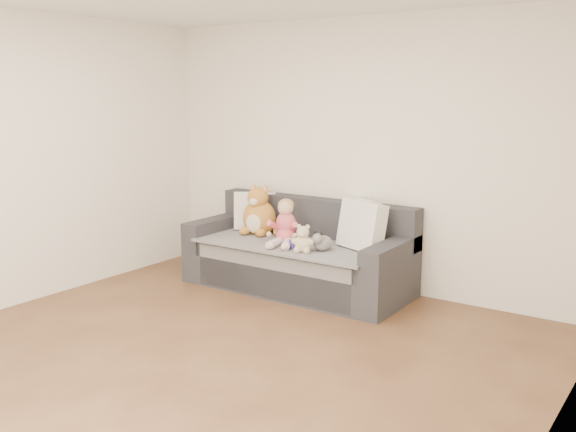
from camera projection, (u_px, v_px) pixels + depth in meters
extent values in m
plane|color=brown|center=(185.00, 372.00, 4.41)|extent=(5.00, 5.00, 0.00)
plane|color=white|center=(361.00, 155.00, 6.19)|extent=(4.50, 0.00, 4.50)
plane|color=white|center=(540.00, 225.00, 2.91)|extent=(0.00, 5.00, 5.00)
cube|color=#29292E|center=(297.00, 274.00, 6.25)|extent=(2.20, 0.90, 0.30)
cube|color=#29292E|center=(295.00, 252.00, 6.18)|extent=(1.90, 0.80, 0.15)
cube|color=#29292E|center=(316.00, 218.00, 6.44)|extent=(2.20, 0.20, 0.40)
cube|color=#29292E|center=(218.00, 232.00, 6.75)|extent=(0.20, 0.90, 0.30)
cube|color=#29292E|center=(391.00, 259.00, 5.64)|extent=(0.20, 0.90, 0.30)
cube|color=gray|center=(294.00, 244.00, 6.15)|extent=(1.85, 0.88, 0.02)
cube|color=gray|center=(270.00, 277.00, 5.88)|extent=(1.70, 0.02, 0.41)
cube|color=silver|center=(255.00, 211.00, 6.72)|extent=(0.47, 0.40, 0.41)
cube|color=silver|center=(358.00, 221.00, 6.11)|extent=(0.51, 0.41, 0.44)
cube|color=silver|center=(362.00, 226.00, 5.85)|extent=(0.53, 0.38, 0.46)
ellipsoid|color=#C04366|center=(286.00, 235.00, 6.12)|extent=(0.21, 0.17, 0.17)
ellipsoid|color=#C04366|center=(286.00, 223.00, 6.11)|extent=(0.20, 0.17, 0.22)
ellipsoid|color=#DBAA8C|center=(286.00, 208.00, 6.07)|extent=(0.15, 0.15, 0.15)
ellipsoid|color=tan|center=(286.00, 205.00, 6.08)|extent=(0.15, 0.15, 0.12)
cylinder|color=#C04366|center=(274.00, 226.00, 6.07)|extent=(0.06, 0.20, 0.13)
cylinder|color=#C04366|center=(294.00, 227.00, 6.02)|extent=(0.17, 0.19, 0.13)
ellipsoid|color=#DBAA8C|center=(269.00, 234.00, 6.02)|extent=(0.05, 0.05, 0.05)
ellipsoid|color=#DBAA8C|center=(295.00, 236.00, 5.95)|extent=(0.05, 0.05, 0.05)
cylinder|color=#E5B2C6|center=(275.00, 243.00, 5.98)|extent=(0.13, 0.27, 0.09)
cylinder|color=#E5B2C6|center=(287.00, 244.00, 5.95)|extent=(0.19, 0.26, 0.09)
ellipsoid|color=#DBAA8C|center=(269.00, 247.00, 5.86)|extent=(0.06, 0.08, 0.04)
ellipsoid|color=#DBAA8C|center=(285.00, 248.00, 5.82)|extent=(0.06, 0.08, 0.04)
ellipsoid|color=#B87529|center=(260.00, 218.00, 6.53)|extent=(0.35, 0.30, 0.37)
ellipsoid|color=beige|center=(254.00, 223.00, 6.43)|extent=(0.18, 0.08, 0.20)
ellipsoid|color=#B87529|center=(258.00, 198.00, 6.46)|extent=(0.21, 0.21, 0.21)
ellipsoid|color=beige|center=(253.00, 202.00, 6.38)|extent=(0.10, 0.07, 0.07)
cone|color=#B87529|center=(254.00, 187.00, 6.50)|extent=(0.09, 0.09, 0.07)
cone|color=pink|center=(253.00, 187.00, 6.49)|extent=(0.06, 0.06, 0.05)
cone|color=#B87529|center=(265.00, 188.00, 6.44)|extent=(0.09, 0.09, 0.07)
cone|color=pink|center=(265.00, 188.00, 6.43)|extent=(0.06, 0.06, 0.05)
ellipsoid|color=#B87529|center=(245.00, 231.00, 6.47)|extent=(0.10, 0.12, 0.08)
ellipsoid|color=#B87529|center=(261.00, 233.00, 6.38)|extent=(0.10, 0.12, 0.08)
cylinder|color=#B87529|center=(276.00, 230.00, 6.51)|extent=(0.20, 0.23, 0.09)
ellipsoid|color=beige|center=(303.00, 244.00, 5.78)|extent=(0.16, 0.14, 0.16)
ellipsoid|color=beige|center=(303.00, 232.00, 5.75)|extent=(0.11, 0.11, 0.11)
ellipsoid|color=beige|center=(299.00, 227.00, 5.76)|extent=(0.04, 0.04, 0.04)
ellipsoid|color=beige|center=(308.00, 227.00, 5.74)|extent=(0.04, 0.04, 0.04)
ellipsoid|color=beige|center=(302.00, 235.00, 5.71)|extent=(0.04, 0.04, 0.04)
ellipsoid|color=beige|center=(295.00, 241.00, 5.78)|extent=(0.06, 0.06, 0.06)
ellipsoid|color=beige|center=(311.00, 242.00, 5.74)|extent=(0.06, 0.06, 0.06)
ellipsoid|color=beige|center=(297.00, 250.00, 5.75)|extent=(0.06, 0.06, 0.06)
ellipsoid|color=beige|center=(307.00, 251.00, 5.73)|extent=(0.06, 0.06, 0.06)
ellipsoid|color=white|center=(323.00, 243.00, 5.83)|extent=(0.16, 0.20, 0.14)
ellipsoid|color=white|center=(318.00, 238.00, 5.74)|extent=(0.09, 0.09, 0.09)
ellipsoid|color=black|center=(316.00, 233.00, 5.77)|extent=(0.03, 0.03, 0.03)
ellipsoid|color=black|center=(322.00, 234.00, 5.73)|extent=(0.03, 0.03, 0.03)
cylinder|color=#443899|center=(292.00, 244.00, 5.90)|extent=(0.08, 0.08, 0.08)
cone|color=green|center=(292.00, 238.00, 5.89)|extent=(0.08, 0.08, 0.03)
cylinder|color=green|center=(290.00, 242.00, 5.94)|extent=(0.02, 0.02, 0.06)
cylinder|color=green|center=(295.00, 244.00, 5.87)|extent=(0.02, 0.02, 0.06)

